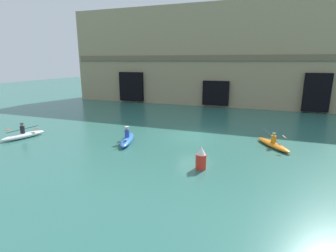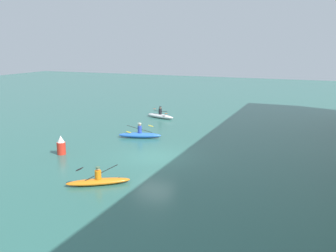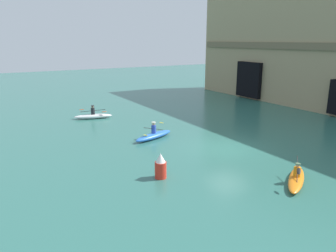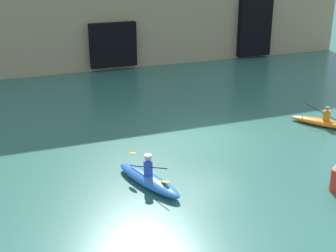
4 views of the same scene
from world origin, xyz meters
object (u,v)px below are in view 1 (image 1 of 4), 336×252
Objects in this scene: kayak_blue at (127,139)px; kayak_white at (23,135)px; marker_buoy at (201,158)px; kayak_orange at (273,144)px.

kayak_blue is 1.04× the size of kayak_white.
kayak_white is 2.57× the size of marker_buoy.
kayak_blue is 8.12m from kayak_white.
kayak_orange is 10.13m from kayak_blue.
marker_buoy reaches higher than kayak_orange.
kayak_orange is at bearing 86.13° from kayak_blue.
marker_buoy is (-3.78, -5.35, 0.39)m from kayak_orange.
kayak_orange is at bearing 54.78° from marker_buoy.
kayak_white is at bearing -95.96° from kayak_blue.
kayak_orange is 18.25m from kayak_white.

